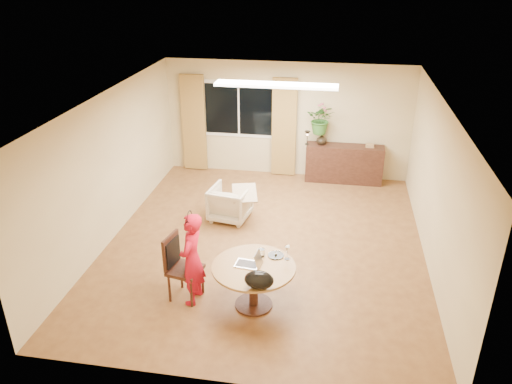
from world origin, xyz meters
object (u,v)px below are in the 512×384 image
(armchair, at_px, (230,203))
(sideboard, at_px, (344,164))
(dining_chair, at_px, (185,268))
(child, at_px, (192,259))
(dining_table, at_px, (254,275))

(armchair, height_order, sideboard, sideboard)
(armchair, bearing_deg, sideboard, -125.11)
(dining_chair, distance_m, armchair, 2.55)
(armchair, bearing_deg, dining_chair, 96.61)
(child, bearing_deg, sideboard, 160.12)
(dining_table, distance_m, dining_chair, 1.02)
(sideboard, bearing_deg, child, -114.07)
(dining_table, distance_m, sideboard, 4.92)
(armchair, distance_m, sideboard, 3.06)
(armchair, bearing_deg, dining_table, 118.66)
(sideboard, bearing_deg, dining_table, -104.66)
(dining_table, relative_size, child, 0.84)
(dining_table, relative_size, sideboard, 0.70)
(child, bearing_deg, armchair, -175.57)
(dining_table, xyz_separation_m, child, (-0.89, -0.02, 0.18))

